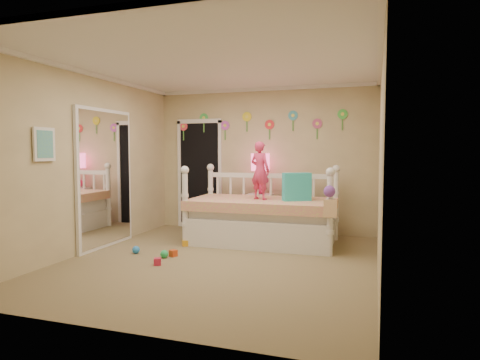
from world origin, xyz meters
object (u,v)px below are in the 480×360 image
(child, at_px, (260,171))
(table_lamp, at_px, (260,167))
(daybed, at_px, (263,204))
(nightstand, at_px, (260,214))

(child, bearing_deg, table_lamp, -55.35)
(daybed, relative_size, child, 2.54)
(daybed, height_order, nightstand, daybed)
(nightstand, bearing_deg, child, -74.42)
(table_lamp, bearing_deg, nightstand, 180.00)
(daybed, bearing_deg, table_lamp, 107.23)
(nightstand, distance_m, table_lamp, 0.83)
(daybed, xyz_separation_m, table_lamp, (-0.24, 0.72, 0.55))
(daybed, distance_m, table_lamp, 0.94)
(nightstand, bearing_deg, table_lamp, 0.57)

